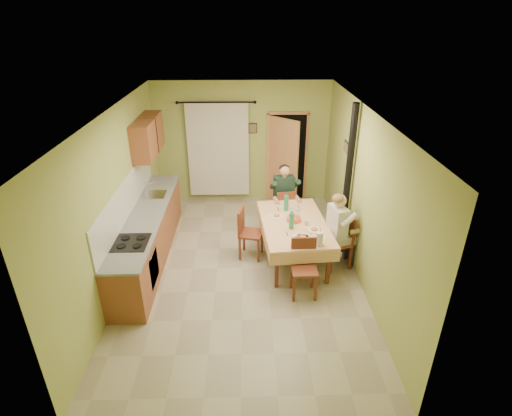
{
  "coord_description": "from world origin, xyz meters",
  "views": [
    {
      "loc": [
        0.1,
        -5.94,
        4.14
      ],
      "look_at": [
        0.25,
        0.1,
        1.15
      ],
      "focal_mm": 28.0,
      "sensor_mm": 36.0,
      "label": 1
    }
  ],
  "objects_px": {
    "chair_right": "(337,251)",
    "stove_flue": "(346,201)",
    "dining_table": "(293,241)",
    "man_right": "(339,222)",
    "chair_left": "(250,242)",
    "chair_far": "(284,217)",
    "chair_near": "(303,279)",
    "man_far": "(284,191)"
  },
  "relations": [
    {
      "from": "chair_right",
      "to": "stove_flue",
      "type": "distance_m",
      "value": 0.94
    },
    {
      "from": "dining_table",
      "to": "man_right",
      "type": "distance_m",
      "value": 0.93
    },
    {
      "from": "dining_table",
      "to": "chair_left",
      "type": "bearing_deg",
      "value": 167.96
    },
    {
      "from": "chair_far",
      "to": "man_right",
      "type": "distance_m",
      "value": 1.69
    },
    {
      "from": "chair_left",
      "to": "chair_near",
      "type": "bearing_deg",
      "value": 49.04
    },
    {
      "from": "chair_right",
      "to": "man_right",
      "type": "xyz_separation_m",
      "value": [
        -0.01,
        -0.0,
        0.59
      ]
    },
    {
      "from": "chair_left",
      "to": "man_far",
      "type": "bearing_deg",
      "value": 157.77
    },
    {
      "from": "dining_table",
      "to": "chair_right",
      "type": "bearing_deg",
      "value": -22.84
    },
    {
      "from": "dining_table",
      "to": "chair_far",
      "type": "height_order",
      "value": "chair_far"
    },
    {
      "from": "chair_near",
      "to": "stove_flue",
      "type": "bearing_deg",
      "value": -124.93
    },
    {
      "from": "chair_far",
      "to": "stove_flue",
      "type": "relative_size",
      "value": 0.33
    },
    {
      "from": "man_far",
      "to": "stove_flue",
      "type": "distance_m",
      "value": 1.33
    },
    {
      "from": "chair_left",
      "to": "man_right",
      "type": "relative_size",
      "value": 0.69
    },
    {
      "from": "man_right",
      "to": "dining_table",
      "type": "bearing_deg",
      "value": 54.29
    },
    {
      "from": "chair_far",
      "to": "chair_right",
      "type": "height_order",
      "value": "chair_right"
    },
    {
      "from": "dining_table",
      "to": "man_far",
      "type": "height_order",
      "value": "man_far"
    },
    {
      "from": "chair_near",
      "to": "man_far",
      "type": "xyz_separation_m",
      "value": [
        -0.13,
        2.15,
        0.59
      ]
    },
    {
      "from": "chair_right",
      "to": "man_right",
      "type": "distance_m",
      "value": 0.59
    },
    {
      "from": "chair_far",
      "to": "man_far",
      "type": "height_order",
      "value": "man_far"
    },
    {
      "from": "chair_far",
      "to": "stove_flue",
      "type": "bearing_deg",
      "value": -46.3
    },
    {
      "from": "stove_flue",
      "to": "chair_near",
      "type": "bearing_deg",
      "value": -124.17
    },
    {
      "from": "dining_table",
      "to": "chair_far",
      "type": "distance_m",
      "value": 1.11
    },
    {
      "from": "chair_far",
      "to": "chair_left",
      "type": "distance_m",
      "value": 1.22
    },
    {
      "from": "chair_left",
      "to": "stove_flue",
      "type": "height_order",
      "value": "stove_flue"
    },
    {
      "from": "dining_table",
      "to": "chair_right",
      "type": "distance_m",
      "value": 0.8
    },
    {
      "from": "man_right",
      "to": "stove_flue",
      "type": "height_order",
      "value": "stove_flue"
    },
    {
      "from": "chair_left",
      "to": "man_right",
      "type": "bearing_deg",
      "value": 89.74
    },
    {
      "from": "chair_near",
      "to": "dining_table",
      "type": "bearing_deg",
      "value": -87.77
    },
    {
      "from": "chair_near",
      "to": "stove_flue",
      "type": "xyz_separation_m",
      "value": [
        0.91,
        1.34,
        0.73
      ]
    },
    {
      "from": "chair_far",
      "to": "chair_near",
      "type": "height_order",
      "value": "chair_near"
    },
    {
      "from": "dining_table",
      "to": "chair_near",
      "type": "bearing_deg",
      "value": -91.79
    },
    {
      "from": "chair_right",
      "to": "man_right",
      "type": "bearing_deg",
      "value": 90.0
    },
    {
      "from": "chair_right",
      "to": "man_right",
      "type": "height_order",
      "value": "man_right"
    },
    {
      "from": "dining_table",
      "to": "chair_left",
      "type": "relative_size",
      "value": 2.07
    },
    {
      "from": "dining_table",
      "to": "chair_left",
      "type": "xyz_separation_m",
      "value": [
        -0.79,
        0.1,
        -0.09
      ]
    },
    {
      "from": "chair_right",
      "to": "dining_table",
      "type": "bearing_deg",
      "value": 54.92
    },
    {
      "from": "dining_table",
      "to": "chair_right",
      "type": "relative_size",
      "value": 2.0
    },
    {
      "from": "chair_left",
      "to": "chair_right",
      "type": "bearing_deg",
      "value": 90.01
    },
    {
      "from": "chair_near",
      "to": "man_far",
      "type": "height_order",
      "value": "man_far"
    },
    {
      "from": "chair_near",
      "to": "chair_right",
      "type": "xyz_separation_m",
      "value": [
        0.7,
        0.79,
        0.0
      ]
    },
    {
      "from": "chair_far",
      "to": "chair_near",
      "type": "bearing_deg",
      "value": -95.3
    },
    {
      "from": "chair_left",
      "to": "man_far",
      "type": "height_order",
      "value": "man_far"
    }
  ]
}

